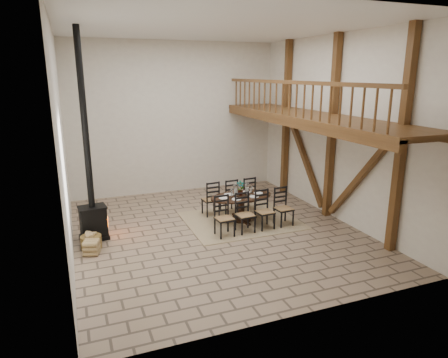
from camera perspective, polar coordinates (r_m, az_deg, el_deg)
name	(u,v)px	position (r m, az deg, el deg)	size (l,w,h in m)	color
ground	(217,231)	(10.46, -1.06, -7.44)	(8.00, 8.00, 0.00)	#8E745E
room_shell	(260,113)	(10.19, 5.24, 9.43)	(7.02, 8.02, 5.01)	silver
rug	(241,220)	(11.16, 2.45, -5.92)	(3.00, 2.50, 0.02)	tan
dining_table	(243,209)	(10.97, 2.67, -4.26)	(2.20, 2.09, 1.14)	black
wood_stove	(91,195)	(10.12, -18.46, -2.23)	(0.71, 0.58, 5.00)	black
log_basket	(91,241)	(9.92, -18.44, -8.46)	(0.47, 0.47, 0.39)	brown
log_stack	(92,247)	(9.60, -18.39, -9.26)	(0.41, 0.42, 0.34)	tan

